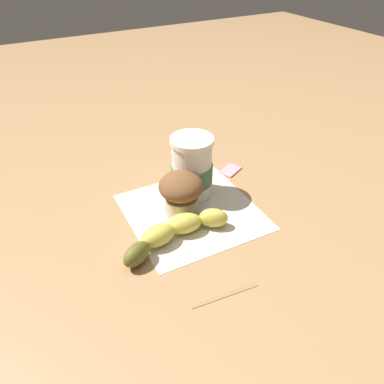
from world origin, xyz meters
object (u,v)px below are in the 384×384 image
coffee_cup (192,168)px  muffin (181,192)px  sugar_packet (230,170)px  banana (174,232)px

coffee_cup → muffin: (0.04, -0.05, -0.01)m
muffin → sugar_packet: bearing=114.9°
sugar_packet → banana: bearing=-56.6°
coffee_cup → sugar_packet: coffee_cup is taller
banana → sugar_packet: (-0.14, 0.21, -0.02)m
coffee_cup → sugar_packet: bearing=105.8°
muffin → sugar_packet: muffin is taller
coffee_cup → banana: (0.11, -0.10, -0.04)m
coffee_cup → banana: bearing=-41.7°
sugar_packet → muffin: bearing=-65.1°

